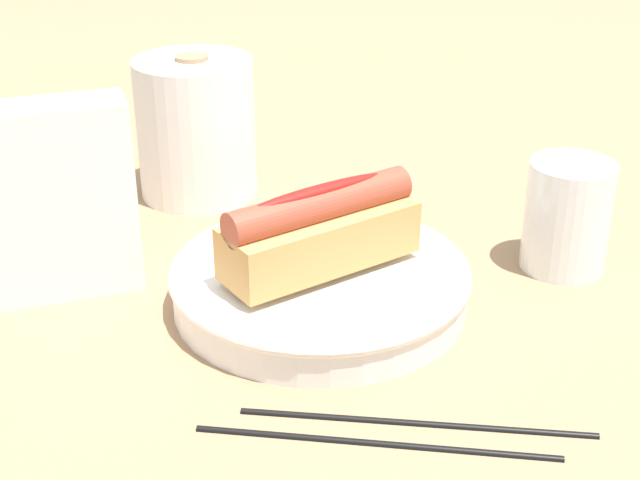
{
  "coord_description": "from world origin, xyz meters",
  "views": [
    {
      "loc": [
        -0.13,
        -0.6,
        0.36
      ],
      "look_at": [
        0.03,
        -0.01,
        0.05
      ],
      "focal_mm": 52.09,
      "sensor_mm": 36.0,
      "label": 1
    }
  ],
  "objects": [
    {
      "name": "ground_plane",
      "position": [
        0.0,
        0.0,
        0.0
      ],
      "size": [
        2.4,
        2.4,
        0.0
      ],
      "primitive_type": "plane",
      "color": "#9E7A56"
    },
    {
      "name": "serving_bowl",
      "position": [
        0.03,
        -0.01,
        0.02
      ],
      "size": [
        0.23,
        0.23,
        0.03
      ],
      "color": "white",
      "rests_on": "ground_plane"
    },
    {
      "name": "hotdog_front",
      "position": [
        0.03,
        -0.01,
        0.06
      ],
      "size": [
        0.16,
        0.1,
        0.06
      ],
      "color": "tan",
      "rests_on": "serving_bowl"
    },
    {
      "name": "water_glass",
      "position": [
        0.23,
        -0.0,
        0.04
      ],
      "size": [
        0.07,
        0.07,
        0.09
      ],
      "color": "white",
      "rests_on": "ground_plane"
    },
    {
      "name": "paper_towel_roll",
      "position": [
        -0.03,
        0.23,
        0.07
      ],
      "size": [
        0.11,
        0.11,
        0.13
      ],
      "color": "white",
      "rests_on": "ground_plane"
    },
    {
      "name": "napkin_box",
      "position": [
        -0.16,
        0.07,
        0.07
      ],
      "size": [
        0.11,
        0.05,
        0.15
      ],
      "primitive_type": "cube",
      "rotation": [
        0.0,
        0.0,
        0.07
      ],
      "color": "white",
      "rests_on": "ground_plane"
    },
    {
      "name": "chopstick_near",
      "position": [
        0.05,
        -0.17,
        0.0
      ],
      "size": [
        0.21,
        0.08,
        0.01
      ],
      "primitive_type": "cylinder",
      "rotation": [
        0.0,
        1.57,
        -0.37
      ],
      "color": "black",
      "rests_on": "ground_plane"
    },
    {
      "name": "chopstick_far",
      "position": [
        0.02,
        -0.18,
        0.0
      ],
      "size": [
        0.21,
        0.09,
        0.01
      ],
      "primitive_type": "cylinder",
      "rotation": [
        0.0,
        1.57,
        -0.39
      ],
      "color": "black",
      "rests_on": "ground_plane"
    }
  ]
}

